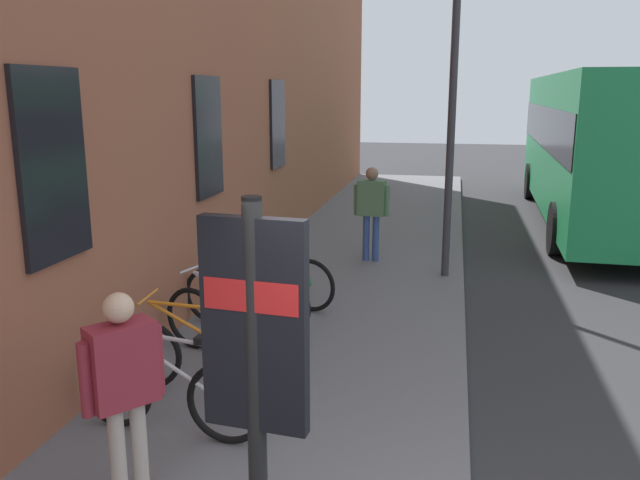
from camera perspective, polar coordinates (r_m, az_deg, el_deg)
The scene contains 12 objects.
ground at distance 9.38m, azimuth 18.70°, elevation -6.44°, with size 60.00×60.00×0.00m, color #2D2D30.
sidewalk_pavement at distance 11.30m, azimuth 3.55°, elevation -2.18°, with size 24.00×3.50×0.12m, color slate.
bicycle_mid_rack at distance 5.79m, azimuth -13.01°, elevation -12.92°, with size 0.48×1.77×0.97m.
bicycle_leaning_wall at distance 6.49m, azimuth -10.57°, elevation -9.90°, with size 0.48×1.77×0.97m.
bicycle_under_window at distance 7.27m, azimuth -7.80°, elevation -7.24°, with size 0.63×1.72×0.97m.
bicycle_nearest_sign at distance 8.07m, azimuth -6.51°, elevation -5.13°, with size 0.55×1.74×0.97m.
bicycle_end_of_row at distance 8.90m, azimuth -3.70°, elevation -3.34°, with size 0.66×1.71×0.97m.
transit_info_sign at distance 3.31m, azimuth -5.71°, elevation -9.96°, with size 0.14×0.56×2.40m.
city_bus at distance 16.15m, azimuth 23.43°, elevation 8.06°, with size 10.58×2.91×3.35m.
pedestrian_near_bus at distance 4.75m, azimuth -16.86°, elevation -11.53°, with size 0.49×0.46×1.57m.
pedestrian_crossing_street at distance 11.15m, azimuth 4.54°, elevation 3.15°, with size 0.27×0.62×1.63m.
street_lamp at distance 10.23m, azimuth 11.69°, elevation 15.04°, with size 0.28×0.28×5.62m.
Camera 1 is at (-2.80, 0.23, 3.01)m, focal length 36.47 mm.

